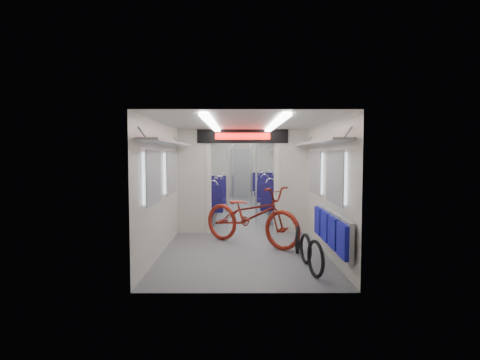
{
  "coord_description": "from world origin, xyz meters",
  "views": [
    {
      "loc": [
        -0.09,
        -10.95,
        1.74
      ],
      "look_at": [
        -0.06,
        -1.81,
        1.17
      ],
      "focal_mm": 30.0,
      "sensor_mm": 36.0,
      "label": 1
    }
  ],
  "objects_px": {
    "stanchion_far_right": "(251,173)",
    "seat_bay_far_right": "(267,187)",
    "flip_bench": "(331,229)",
    "seat_bay_far_left": "(215,189)",
    "seat_bay_near_left": "(207,199)",
    "stanchion_near_left": "(227,180)",
    "seat_bay_near_right": "(276,197)",
    "stanchion_near_right": "(256,180)",
    "bike_hoop_a": "(316,260)",
    "bicycle": "(251,215)",
    "bike_hoop_b": "(306,250)",
    "stanchion_far_left": "(233,174)",
    "bike_hoop_c": "(298,241)"
  },
  "relations": [
    {
      "from": "stanchion_far_right",
      "to": "seat_bay_far_right",
      "type": "bearing_deg",
      "value": 68.39
    },
    {
      "from": "flip_bench",
      "to": "seat_bay_far_left",
      "type": "height_order",
      "value": "seat_bay_far_left"
    },
    {
      "from": "seat_bay_near_left",
      "to": "stanchion_near_left",
      "type": "distance_m",
      "value": 1.58
    },
    {
      "from": "seat_bay_near_right",
      "to": "stanchion_far_right",
      "type": "relative_size",
      "value": 1.0
    },
    {
      "from": "seat_bay_near_left",
      "to": "seat_bay_near_right",
      "type": "distance_m",
      "value": 1.9
    },
    {
      "from": "flip_bench",
      "to": "stanchion_near_right",
      "type": "xyz_separation_m",
      "value": [
        -1.02,
        3.38,
        0.57
      ]
    },
    {
      "from": "seat_bay_near_left",
      "to": "stanchion_near_right",
      "type": "xyz_separation_m",
      "value": [
        1.27,
        -1.1,
        0.59
      ]
    },
    {
      "from": "bike_hoop_a",
      "to": "stanchion_near_right",
      "type": "distance_m",
      "value": 4.12
    },
    {
      "from": "seat_bay_near_right",
      "to": "seat_bay_far_left",
      "type": "xyz_separation_m",
      "value": [
        -1.87,
        3.39,
        -0.05
      ]
    },
    {
      "from": "bicycle",
      "to": "seat_bay_far_right",
      "type": "bearing_deg",
      "value": 31.3
    },
    {
      "from": "bike_hoop_b",
      "to": "stanchion_near_right",
      "type": "bearing_deg",
      "value": 101.41
    },
    {
      "from": "seat_bay_near_left",
      "to": "seat_bay_far_right",
      "type": "bearing_deg",
      "value": 64.44
    },
    {
      "from": "bike_hoop_a",
      "to": "stanchion_near_right",
      "type": "height_order",
      "value": "stanchion_near_right"
    },
    {
      "from": "flip_bench",
      "to": "stanchion_far_left",
      "type": "xyz_separation_m",
      "value": [
        -1.63,
        6.37,
        0.57
      ]
    },
    {
      "from": "bike_hoop_c",
      "to": "seat_bay_near_left",
      "type": "xyz_separation_m",
      "value": [
        -1.89,
        3.69,
        0.34
      ]
    },
    {
      "from": "seat_bay_far_right",
      "to": "stanchion_far_left",
      "type": "bearing_deg",
      "value": -120.77
    },
    {
      "from": "flip_bench",
      "to": "seat_bay_near_left",
      "type": "xyz_separation_m",
      "value": [
        -2.29,
        4.48,
        -0.02
      ]
    },
    {
      "from": "bike_hoop_c",
      "to": "stanchion_near_left",
      "type": "bearing_deg",
      "value": 119.31
    },
    {
      "from": "bike_hoop_c",
      "to": "stanchion_far_right",
      "type": "xyz_separation_m",
      "value": [
        -0.64,
        6.03,
        0.93
      ]
    },
    {
      "from": "bicycle",
      "to": "flip_bench",
      "type": "bearing_deg",
      "value": -103.47
    },
    {
      "from": "bike_hoop_a",
      "to": "bike_hoop_c",
      "type": "distance_m",
      "value": 1.38
    },
    {
      "from": "stanchion_near_left",
      "to": "stanchion_near_right",
      "type": "bearing_deg",
      "value": 19.67
    },
    {
      "from": "bike_hoop_b",
      "to": "stanchion_far_left",
      "type": "xyz_separation_m",
      "value": [
        -1.26,
        6.21,
        0.93
      ]
    },
    {
      "from": "stanchion_near_right",
      "to": "stanchion_far_left",
      "type": "xyz_separation_m",
      "value": [
        -0.61,
        2.98,
        0.0
      ]
    },
    {
      "from": "seat_bay_far_right",
      "to": "stanchion_far_left",
      "type": "distance_m",
      "value": 2.43
    },
    {
      "from": "seat_bay_far_right",
      "to": "stanchion_near_right",
      "type": "relative_size",
      "value": 1.01
    },
    {
      "from": "seat_bay_near_left",
      "to": "seat_bay_far_right",
      "type": "height_order",
      "value": "seat_bay_far_right"
    },
    {
      "from": "bike_hoop_c",
      "to": "stanchion_near_left",
      "type": "relative_size",
      "value": 0.22
    },
    {
      "from": "bike_hoop_c",
      "to": "seat_bay_near_left",
      "type": "bearing_deg",
      "value": 117.14
    },
    {
      "from": "bike_hoop_b",
      "to": "seat_bay_far_right",
      "type": "relative_size",
      "value": 0.21
    },
    {
      "from": "bicycle",
      "to": "stanchion_far_right",
      "type": "bearing_deg",
      "value": 36.03
    },
    {
      "from": "bike_hoop_a",
      "to": "bicycle",
      "type": "bearing_deg",
      "value": 112.29
    },
    {
      "from": "bike_hoop_b",
      "to": "seat_bay_near_left",
      "type": "distance_m",
      "value": 4.75
    },
    {
      "from": "seat_bay_far_right",
      "to": "stanchion_near_left",
      "type": "xyz_separation_m",
      "value": [
        -1.29,
        -5.26,
        0.58
      ]
    },
    {
      "from": "bike_hoop_b",
      "to": "seat_bay_near_left",
      "type": "height_order",
      "value": "seat_bay_near_left"
    },
    {
      "from": "flip_bench",
      "to": "seat_bay_far_right",
      "type": "height_order",
      "value": "seat_bay_far_right"
    },
    {
      "from": "seat_bay_far_left",
      "to": "stanchion_far_right",
      "type": "bearing_deg",
      "value": -47.32
    },
    {
      "from": "stanchion_near_left",
      "to": "stanchion_far_left",
      "type": "distance_m",
      "value": 3.23
    },
    {
      "from": "stanchion_near_left",
      "to": "seat_bay_near_right",
      "type": "bearing_deg",
      "value": 51.96
    },
    {
      "from": "bike_hoop_a",
      "to": "bike_hoop_b",
      "type": "relative_size",
      "value": 1.12
    },
    {
      "from": "flip_bench",
      "to": "bike_hoop_a",
      "type": "relative_size",
      "value": 3.94
    },
    {
      "from": "bike_hoop_b",
      "to": "seat_bay_near_right",
      "type": "height_order",
      "value": "seat_bay_near_right"
    },
    {
      "from": "stanchion_far_left",
      "to": "bike_hoop_b",
      "type": "bearing_deg",
      "value": -78.56
    },
    {
      "from": "seat_bay_far_right",
      "to": "stanchion_far_right",
      "type": "relative_size",
      "value": 1.01
    },
    {
      "from": "stanchion_far_left",
      "to": "stanchion_far_right",
      "type": "distance_m",
      "value": 0.75
    },
    {
      "from": "seat_bay_near_left",
      "to": "stanchion_far_right",
      "type": "xyz_separation_m",
      "value": [
        1.25,
        2.34,
        0.59
      ]
    },
    {
      "from": "bike_hoop_c",
      "to": "bike_hoop_b",
      "type": "bearing_deg",
      "value": -87.2
    },
    {
      "from": "bicycle",
      "to": "bike_hoop_b",
      "type": "distance_m",
      "value": 1.63
    },
    {
      "from": "bike_hoop_c",
      "to": "stanchion_near_right",
      "type": "relative_size",
      "value": 0.22
    },
    {
      "from": "seat_bay_far_left",
      "to": "stanchion_near_left",
      "type": "xyz_separation_m",
      "value": [
        0.58,
        -5.05,
        0.63
      ]
    }
  ]
}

